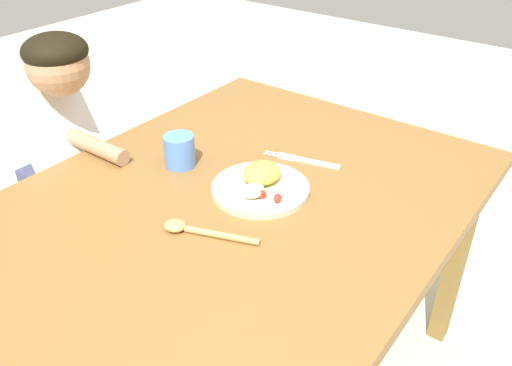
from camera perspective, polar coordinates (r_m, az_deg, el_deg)
dining_table at (r=1.34m, az=-2.19°, el=-4.13°), size 1.29×0.98×0.71m
plate at (r=1.32m, az=0.49°, el=-0.14°), size 0.24×0.24×0.06m
fork at (r=1.46m, az=5.22°, el=2.44°), size 0.07×0.22×0.01m
spoon at (r=1.19m, az=-6.49°, el=-5.03°), size 0.10×0.22×0.02m
drinking_cup at (r=1.43m, az=-8.19°, el=3.44°), size 0.08×0.08×0.09m
person at (r=1.76m, az=-19.83°, el=0.80°), size 0.17×0.44×1.03m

